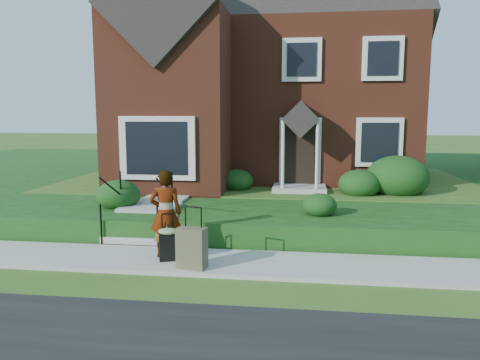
% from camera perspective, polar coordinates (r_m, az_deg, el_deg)
% --- Properties ---
extents(ground, '(120.00, 120.00, 0.00)m').
position_cam_1_polar(ground, '(9.38, -0.53, -10.34)').
color(ground, '#2D5119').
rests_on(ground, ground).
extents(sidewalk, '(60.00, 1.60, 0.08)m').
position_cam_1_polar(sidewalk, '(9.37, -0.53, -10.10)').
color(sidewalk, '#9E9B93').
rests_on(sidewalk, ground).
extents(terrace, '(44.00, 20.00, 0.60)m').
position_cam_1_polar(terrace, '(20.08, 15.35, 0.15)').
color(terrace, '#133B10').
rests_on(terrace, ground).
extents(walkway, '(1.20, 6.00, 0.06)m').
position_cam_1_polar(walkway, '(14.50, -7.55, -1.26)').
color(walkway, '#9E9B93').
rests_on(walkway, terrace).
extents(main_house, '(10.40, 10.20, 9.40)m').
position_cam_1_polar(main_house, '(18.62, 3.10, 15.14)').
color(main_house, maroon).
rests_on(main_house, terrace).
extents(front_steps, '(1.40, 2.02, 1.50)m').
position_cam_1_polar(front_steps, '(11.57, -11.61, -4.52)').
color(front_steps, '#9E9B93').
rests_on(front_steps, ground).
extents(foundation_shrubs, '(9.85, 4.54, 1.28)m').
position_cam_1_polar(foundation_shrubs, '(13.78, 6.53, 0.33)').
color(foundation_shrubs, black).
rests_on(foundation_shrubs, terrace).
extents(woman, '(0.73, 0.56, 1.78)m').
position_cam_1_polar(woman, '(9.58, -9.04, -4.05)').
color(woman, '#999999').
rests_on(woman, sidewalk).
extents(suitcase_black, '(0.47, 0.43, 0.94)m').
position_cam_1_polar(suitcase_black, '(9.42, -8.76, -7.53)').
color(suitcase_black, black).
rests_on(suitcase_black, sidewalk).
extents(suitcase_olive, '(0.59, 0.40, 1.17)m').
position_cam_1_polar(suitcase_olive, '(8.90, -5.89, -8.23)').
color(suitcase_olive, brown).
rests_on(suitcase_olive, sidewalk).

